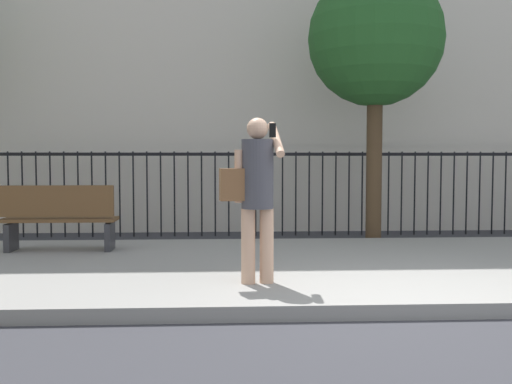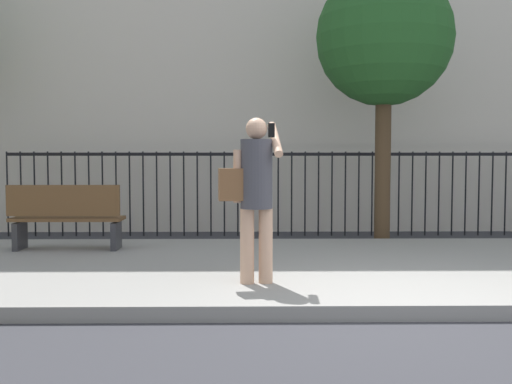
# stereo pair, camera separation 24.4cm
# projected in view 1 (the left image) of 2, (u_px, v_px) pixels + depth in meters

# --- Properties ---
(ground_plane) EXTENTS (60.00, 60.00, 0.00)m
(ground_plane) POSITION_uv_depth(u_px,v_px,m) (414.00, 321.00, 5.40)
(ground_plane) COLOR #333338
(sidewalk) EXTENTS (28.00, 4.40, 0.15)m
(sidewalk) POSITION_uv_depth(u_px,v_px,m) (359.00, 268.00, 7.59)
(sidewalk) COLOR gray
(sidewalk) RESTS_ON ground
(building_facade) EXTENTS (28.00, 4.00, 10.07)m
(building_facade) POSITION_uv_depth(u_px,v_px,m) (300.00, 3.00, 13.57)
(building_facade) COLOR beige
(building_facade) RESTS_ON ground
(iron_fence) EXTENTS (12.03, 0.04, 1.60)m
(iron_fence) POSITION_uv_depth(u_px,v_px,m) (316.00, 182.00, 11.22)
(iron_fence) COLOR black
(iron_fence) RESTS_ON ground
(pedestrian_on_phone) EXTENTS (0.68, 0.52, 1.76)m
(pedestrian_on_phone) POSITION_uv_depth(u_px,v_px,m) (255.00, 187.00, 6.24)
(pedestrian_on_phone) COLOR tan
(pedestrian_on_phone) RESTS_ON sidewalk
(street_bench) EXTENTS (1.60, 0.45, 0.95)m
(street_bench) POSITION_uv_depth(u_px,v_px,m) (59.00, 217.00, 8.39)
(street_bench) COLOR brown
(street_bench) RESTS_ON sidewalk
(street_tree_mid) EXTENTS (2.29, 2.29, 4.64)m
(street_tree_mid) POSITION_uv_depth(u_px,v_px,m) (376.00, 40.00, 9.94)
(street_tree_mid) COLOR #4C3823
(street_tree_mid) RESTS_ON ground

